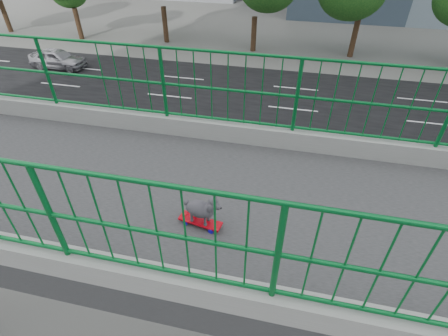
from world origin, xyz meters
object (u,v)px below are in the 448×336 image
car_0 (115,191)px  car_4 (58,59)px  poodle (202,208)px  skateboard (200,222)px  car_6 (27,132)px  car_5 (32,177)px  car_1 (166,149)px

car_0 → car_4: 17.01m
poodle → car_0: size_ratio=0.11×
skateboard → car_4: 26.43m
skateboard → car_0: skateboard is taller
car_4 → car_6: size_ratio=0.85×
poodle → car_0: (-6.49, -5.75, -6.56)m
poodle → car_5: size_ratio=0.10×
skateboard → car_5: bearing=-113.8°
car_0 → car_6: size_ratio=0.86×
car_0 → car_6: bearing=-116.0°
car_0 → car_4: size_ratio=1.01×
car_1 → car_5: bearing=-56.6°
poodle → car_1: 12.59m
skateboard → car_0: bearing=-128.2°
car_1 → car_4: (-9.60, -12.22, -0.07)m
car_1 → car_4: bearing=-128.1°
poodle → car_0: bearing=-128.1°
car_5 → skateboard: bearing=55.8°
car_1 → car_6: car_1 is taller
poodle → car_6: 16.99m
poodle → car_5: bearing=-113.7°
poodle → car_4: bearing=-128.3°
car_0 → car_5: 3.84m
car_4 → poodle: bearing=-138.7°
skateboard → car_6: skateboard is taller
car_4 → car_6: car_4 is taller
car_1 → car_4: car_1 is taller
car_0 → car_1: car_1 is taller
car_5 → car_6: bearing=-139.7°
poodle → car_6: (-9.69, -12.30, -6.59)m
skateboard → car_5: (-6.49, -9.56, -6.30)m
car_1 → car_6: size_ratio=0.96×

